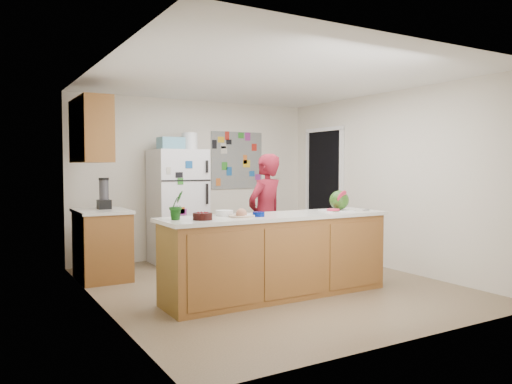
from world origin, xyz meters
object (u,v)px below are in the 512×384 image
watermelon (339,200)px  person (265,217)px  cherry_bowl (203,216)px  refrigerator (178,207)px

watermelon → person: bearing=123.9°
cherry_bowl → refrigerator: bearing=74.2°
person → watermelon: 1.01m
person → watermelon: bearing=104.1°
person → cherry_bowl: (-1.29, -0.91, 0.15)m
cherry_bowl → person: bearing=35.2°
watermelon → refrigerator: bearing=115.7°
person → refrigerator: bearing=-88.9°
refrigerator → watermelon: bearing=-64.3°
person → cherry_bowl: 1.59m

